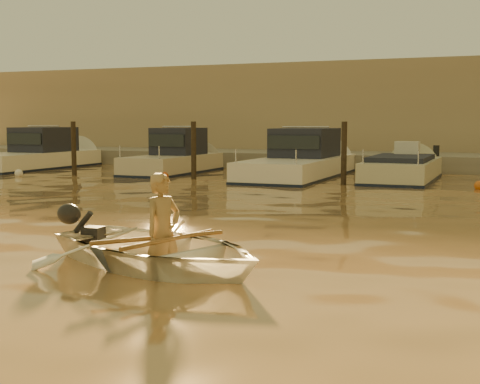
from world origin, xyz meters
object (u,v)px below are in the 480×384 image
at_px(moored_boat_1, 173,157).
at_px(person, 163,232).
at_px(waterfront_building, 410,113).
at_px(moored_boat_3, 402,174).
at_px(moored_boat_0, 34,154).
at_px(dinghy, 158,249).
at_px(moored_boat_2, 299,160).

bearing_deg(moored_boat_1, person, -62.59).
relative_size(moored_boat_1, waterfront_building, 0.13).
bearing_deg(moored_boat_3, moored_boat_0, 180.00).
xyz_separation_m(dinghy, moored_boat_3, (1.05, 15.08, -0.03)).
xyz_separation_m(person, waterfront_building, (-0.35, 26.12, 1.90)).
xyz_separation_m(moored_boat_1, moored_boat_3, (8.79, 0.00, -0.40)).
bearing_deg(moored_boat_3, moored_boat_1, 180.00).
height_order(moored_boat_1, moored_boat_3, moored_boat_1).
bearing_deg(moored_boat_2, moored_boat_1, 180.00).
height_order(moored_boat_2, waterfront_building, waterfront_building).
xyz_separation_m(person, moored_boat_1, (-7.84, 15.12, 0.12)).
relative_size(person, waterfront_building, 0.03).
distance_m(person, moored_boat_2, 15.36).
bearing_deg(moored_boat_1, moored_boat_3, 0.00).
relative_size(dinghy, moored_boat_3, 0.60).
height_order(dinghy, moored_boat_1, moored_boat_1).
distance_m(moored_boat_2, waterfront_building, 11.39).
distance_m(moored_boat_1, moored_boat_2, 5.14).
distance_m(dinghy, person, 0.27).
xyz_separation_m(person, moored_boat_0, (-14.48, 15.12, 0.12)).
bearing_deg(moored_boat_0, waterfront_building, 37.90).
relative_size(person, moored_boat_0, 0.22).
relative_size(person, moored_boat_3, 0.27).
xyz_separation_m(dinghy, moored_boat_0, (-14.39, 15.08, 0.37)).
bearing_deg(dinghy, moored_boat_2, 28.92).
bearing_deg(moored_boat_3, waterfront_building, 96.78).
bearing_deg(moored_boat_0, moored_boat_3, 0.00).
bearing_deg(waterfront_building, moored_boat_1, -124.24).
relative_size(moored_boat_0, waterfront_building, 0.16).
distance_m(moored_boat_0, waterfront_building, 18.00).
bearing_deg(person, moored_boat_1, 46.52).
height_order(moored_boat_0, moored_boat_2, same).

